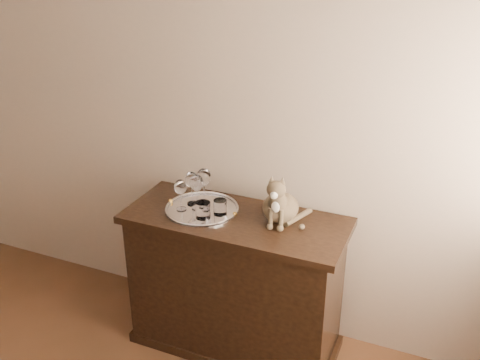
{
  "coord_description": "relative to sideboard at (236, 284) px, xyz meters",
  "views": [
    {
      "loc": [
        1.6,
        -0.34,
        2.21
      ],
      "look_at": [
        0.62,
        1.95,
        1.07
      ],
      "focal_mm": 40.0,
      "sensor_mm": 36.0,
      "label": 1
    }
  ],
  "objects": [
    {
      "name": "wall_back",
      "position": [
        -0.6,
        0.31,
        0.93
      ],
      "size": [
        4.0,
        0.1,
        2.7
      ],
      "primitive_type": "cube",
      "color": "#BCA58D",
      "rests_on": "ground"
    },
    {
      "name": "sideboard",
      "position": [
        0.0,
        0.0,
        0.0
      ],
      "size": [
        1.2,
        0.5,
        0.85
      ],
      "primitive_type": null,
      "color": "black",
      "rests_on": "ground"
    },
    {
      "name": "tray",
      "position": [
        -0.2,
        0.0,
        0.43
      ],
      "size": [
        0.4,
        0.4,
        0.01
      ],
      "primitive_type": "cylinder",
      "color": "silver",
      "rests_on": "sideboard"
    },
    {
      "name": "wine_glass_a",
      "position": [
        -0.28,
        0.04,
        0.53
      ],
      "size": [
        0.07,
        0.07,
        0.19
      ],
      "primitive_type": null,
      "color": "silver",
      "rests_on": "tray"
    },
    {
      "name": "wine_glass_b",
      "position": [
        -0.22,
        0.07,
        0.54
      ],
      "size": [
        0.08,
        0.08,
        0.21
      ],
      "primitive_type": null,
      "color": "silver",
      "rests_on": "tray"
    },
    {
      "name": "wine_glass_c",
      "position": [
        -0.3,
        -0.04,
        0.52
      ],
      "size": [
        0.07,
        0.07,
        0.18
      ],
      "primitive_type": null,
      "color": "silver",
      "rests_on": "tray"
    },
    {
      "name": "wine_glass_d",
      "position": [
        -0.23,
        0.0,
        0.53
      ],
      "size": [
        0.08,
        0.08,
        0.2
      ],
      "primitive_type": null,
      "color": "white",
      "rests_on": "tray"
    },
    {
      "name": "tumbler_a",
      "position": [
        -0.15,
        -0.08,
        0.48
      ],
      "size": [
        0.08,
        0.08,
        0.09
      ],
      "primitive_type": "cylinder",
      "color": "silver",
      "rests_on": "tray"
    },
    {
      "name": "tumbler_c",
      "position": [
        -0.08,
        -0.01,
        0.47
      ],
      "size": [
        0.07,
        0.07,
        0.08
      ],
      "primitive_type": "cylinder",
      "color": "silver",
      "rests_on": "tray"
    },
    {
      "name": "cat",
      "position": [
        0.23,
        0.07,
        0.57
      ],
      "size": [
        0.31,
        0.29,
        0.29
      ],
      "primitive_type": null,
      "rotation": [
        0.0,
        0.0,
        0.09
      ],
      "color": "brown",
      "rests_on": "sideboard"
    }
  ]
}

